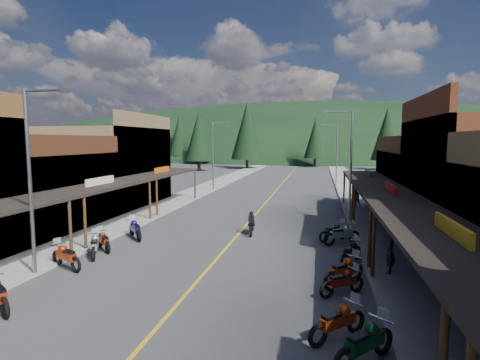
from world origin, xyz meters
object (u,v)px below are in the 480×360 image
Objects in this scene: streetlight_3 at (336,152)px; pine_2 at (247,131)px; bike_west_6 at (95,244)px; bike_east_3 at (365,341)px; pine_4 at (387,134)px; bike_east_9 at (334,231)px; pine_7 at (179,136)px; bike_west_7 at (104,240)px; bike_east_5 at (342,281)px; bike_east_7 at (351,251)px; shop_east_3 at (437,184)px; bike_east_6 at (344,270)px; pine_10 at (199,136)px; pine_1 at (201,135)px; bike_east_4 at (338,320)px; shop_west_3 at (110,167)px; pine_3 at (315,138)px; pine_9 at (443,137)px; pedestrian_east_a at (390,252)px; shop_west_2 at (32,191)px; streetlight_2 at (349,161)px; bike_west_5 at (66,255)px; streetlight_0 at (32,174)px; rider_on_bike at (252,225)px; pine_0 at (126,138)px; streetlight_1 at (214,153)px; pine_8 at (158,140)px; bike_west_8 at (135,228)px.

pine_2 is at bearing 121.19° from streetlight_3.
bike_east_3 is (12.31, -6.87, 0.02)m from bike_west_6.
pine_4 reaches higher than bike_east_9.
pine_7 is 6.03× the size of bike_west_7.
bike_east_7 is (0.65, 4.00, 0.02)m from bike_east_5.
shop_east_3 is 4.70× the size of bike_east_6.
pine_10 is 5.00× the size of bike_east_6.
bike_east_4 is at bearing -69.44° from pine_1.
shop_west_3 is 0.87× the size of pine_1.
shop_west_3 is at bearing -108.01° from pine_3.
pine_3 is 74.95m from bike_east_4.
pine_9 is 50.76m from pedestrian_east_a.
bike_west_7 is (7.46, -3.67, -1.94)m from shop_west_2.
streetlight_2 is 3.49× the size of bike_west_5.
pine_10 is at bearing 129.37° from shop_east_3.
streetlight_0 is 4.94m from bike_west_6.
bike_east_4 is (-1.43, -16.70, -3.84)m from streetlight_2.
streetlight_3 is at bearing 129.76° from bike_east_6.
pine_1 reaches higher than bike_east_4.
rider_on_bike reaches higher than bike_east_5.
streetlight_0 is 0.69× the size of pine_10.
bike_west_6 is 0.97× the size of bike_east_6.
pine_0 is at bearing 145.72° from streetlight_3.
pine_1 is at bearing 38.52° from bike_west_5.
pine_9 is at bearing 9.75° from bike_west_7.
pine_0 is at bearing 129.56° from streetlight_1.
pine_3 is at bearing 76.02° from streetlight_1.
pine_3 is (17.78, 54.70, 2.96)m from shop_west_3.
pine_7 is 5.74× the size of bike_east_4.
pine_3 is 1.02× the size of pine_9.
pine_7 is 5.87× the size of bike_east_9.
bike_west_6 is 1.11× the size of rider_on_bike.
bike_east_4 reaches higher than bike_east_5.
pine_8 is 57.49m from bike_east_3.
bike_east_5 is at bearing -65.84° from rider_on_bike.
pedestrian_east_a is at bearing 77.50° from bike_east_6.
bike_west_8 is 12.44m from bike_east_7.
bike_west_6 reaches higher than bike_east_4.
pine_2 is 58.02m from bike_west_8.
bike_east_3 is (19.90, -11.54, -1.87)m from shop_west_2.
pine_10 reaches higher than shop_west_3.
shop_west_2 reaches higher than bike_west_5.
bike_west_8 is (16.21, -39.40, -5.32)m from pine_8.
shop_east_3 is 18.55m from bike_east_5.
pine_0 is at bearing 131.01° from streetlight_2.
streetlight_1 is at bearing 134.80° from streetlight_2.
pine_2 is at bearing 149.53° from bike_east_4.
pine_8 is at bearing -135.00° from pine_3.
streetlight_1 is 1.00× the size of streetlight_2.
streetlight_0 reaches higher than bike_east_6.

